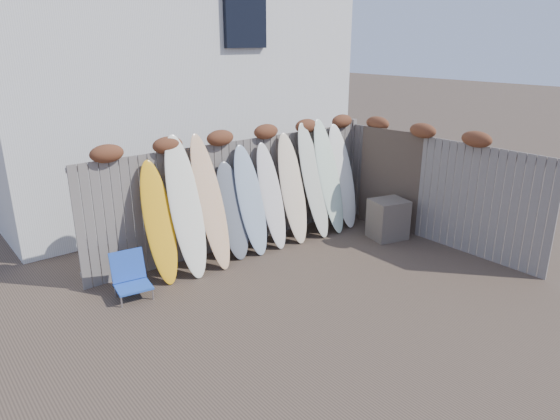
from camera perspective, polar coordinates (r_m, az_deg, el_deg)
ground at (r=7.96m, az=5.50°, el=-9.02°), size 80.00×80.00×0.00m
back_fence at (r=9.28m, az=-4.35°, el=3.01°), size 6.05×0.28×2.24m
right_fence at (r=9.88m, az=17.26°, el=2.93°), size 0.28×4.40×2.24m
house at (r=12.73m, az=-13.89°, el=16.06°), size 8.50×5.50×6.33m
beach_chair at (r=7.97m, az=-16.73°, el=-7.23°), size 0.58×0.61×0.68m
wooden_crate at (r=9.98m, az=12.25°, el=-1.02°), size 0.78×0.70×0.78m
lattice_panel at (r=10.40m, az=12.41°, el=3.41°), size 0.27×1.35×2.03m
surfboard_0 at (r=8.12m, az=-13.66°, el=-1.42°), size 0.52×0.72×1.94m
surfboard_1 at (r=8.23m, az=-10.72°, el=0.33°), size 0.59×0.83×2.29m
surfboard_2 at (r=8.45m, az=-7.95°, el=0.87°), size 0.55×0.83×2.25m
surfboard_3 at (r=8.84m, az=-5.44°, el=-0.10°), size 0.58×0.64×1.70m
surfboard_4 at (r=8.97m, az=-3.37°, el=1.10°), size 0.54×0.70×1.96m
surfboard_5 at (r=9.24m, az=-0.99°, el=1.60°), size 0.48×0.70×1.94m
surfboard_6 at (r=9.50m, az=1.43°, el=2.47°), size 0.58×0.78×2.06m
surfboard_7 at (r=9.78m, az=3.82°, el=3.35°), size 0.57×0.81×2.20m
surfboard_8 at (r=10.05m, az=5.60°, el=3.83°), size 0.55×0.80×2.24m
surfboard_9 at (r=10.40m, az=7.14°, el=3.86°), size 0.59×0.77×2.09m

